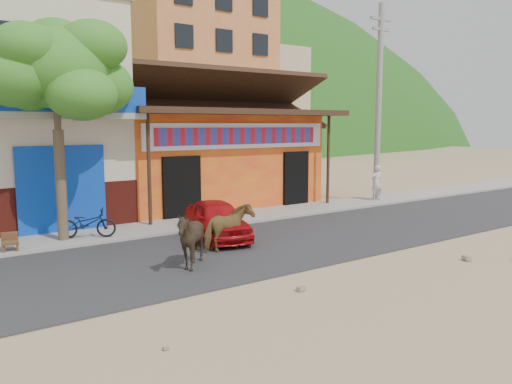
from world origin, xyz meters
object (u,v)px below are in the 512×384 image
(utility_pole, at_px, (379,103))
(cow_dark, at_px, (190,239))
(tree, at_px, (58,130))
(red_car, at_px, (217,219))
(scooter, at_px, (87,223))
(pedestrian, at_px, (377,183))
(cafe_chair_right, at_px, (10,235))
(cow_tan, at_px, (229,228))
(cafe_chair_left, at_px, (9,234))

(utility_pole, bearing_deg, cow_dark, -158.25)
(tree, distance_m, red_car, 4.90)
(red_car, distance_m, scooter, 3.60)
(pedestrian, bearing_deg, cafe_chair_right, 7.74)
(tree, bearing_deg, cow_dark, -68.20)
(cow_tan, relative_size, cafe_chair_right, 1.75)
(cow_tan, relative_size, red_car, 0.43)
(scooter, relative_size, cafe_chair_left, 1.86)
(cafe_chair_left, bearing_deg, scooter, 18.14)
(pedestrian, bearing_deg, tree, 5.69)
(red_car, height_order, cafe_chair_left, red_car)
(scooter, bearing_deg, pedestrian, -64.29)
(tree, relative_size, scooter, 3.85)
(tree, xyz_separation_m, cow_dark, (1.69, -4.23, -2.41))
(utility_pole, relative_size, scooter, 5.13)
(cow_tan, distance_m, cafe_chair_right, 5.45)
(red_car, bearing_deg, cow_dark, -118.57)
(cow_tan, bearing_deg, cafe_chair_left, 47.13)
(utility_pole, xyz_separation_m, cafe_chair_right, (-14.20, -0.70, -3.60))
(cow_tan, height_order, cafe_chair_right, cow_tan)
(cow_tan, xyz_separation_m, cow_dark, (-1.58, -0.93, 0.08))
(tree, relative_size, utility_pole, 0.75)
(cow_dark, height_order, pedestrian, pedestrian)
(scooter, height_order, cafe_chair_left, cafe_chair_left)
(utility_pole, relative_size, cafe_chair_right, 10.12)
(cow_dark, height_order, scooter, cow_dark)
(red_car, height_order, cafe_chair_right, red_car)
(cow_tan, xyz_separation_m, scooter, (-2.68, 3.15, -0.10))
(tree, xyz_separation_m, cafe_chair_left, (-1.41, -0.49, -2.58))
(cow_tan, xyz_separation_m, pedestrian, (9.32, 3.30, 0.23))
(cafe_chair_left, bearing_deg, cow_dark, -41.63)
(scooter, distance_m, cafe_chair_right, 2.03)
(utility_pole, relative_size, cafe_chair_left, 9.55)
(cafe_chair_left, bearing_deg, pedestrian, 10.66)
(cow_dark, xyz_separation_m, cafe_chair_left, (-3.11, 3.74, -0.17))
(cow_tan, distance_m, scooter, 4.13)
(utility_pole, relative_size, pedestrian, 5.47)
(cow_tan, bearing_deg, red_car, -29.75)
(pedestrian, bearing_deg, cafe_chair_left, 7.70)
(tree, height_order, cafe_chair_right, tree)
(utility_pole, distance_m, cow_dark, 12.44)
(tree, height_order, cafe_chair_left, tree)
(tree, bearing_deg, pedestrian, -0.03)
(cow_dark, xyz_separation_m, scooter, (-1.09, 4.08, -0.18))
(scooter, bearing_deg, cafe_chair_right, 124.81)
(tree, relative_size, cafe_chair_left, 7.17)
(tree, height_order, red_car, tree)
(cow_tan, distance_m, red_car, 1.38)
(tree, relative_size, pedestrian, 4.10)
(utility_pole, distance_m, cafe_chair_left, 14.67)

